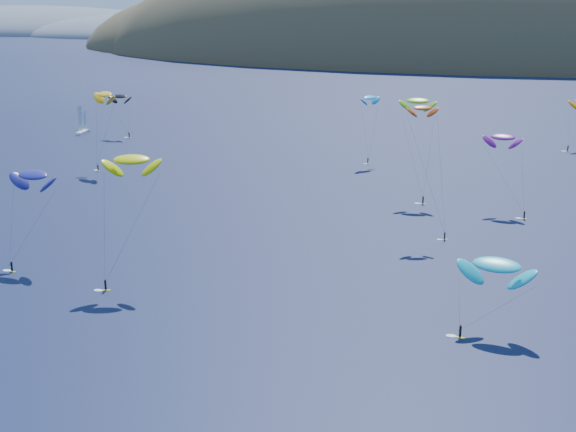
{
  "coord_description": "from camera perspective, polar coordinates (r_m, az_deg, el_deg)",
  "views": [
    {
      "loc": [
        32.68,
        -59.44,
        51.05
      ],
      "look_at": [
        -3.44,
        80.0,
        9.0
      ],
      "focal_mm": 50.0,
      "sensor_mm": 36.0,
      "label": 1
    }
  ],
  "objects": [
    {
      "name": "island",
      "position": [
        624.9,
        15.3,
        10.04
      ],
      "size": [
        730.0,
        300.0,
        210.0
      ],
      "color": "#3D3526",
      "rests_on": "ground"
    },
    {
      "name": "headland",
      "position": [
        941.65,
        -16.4,
        12.32
      ],
      "size": [
        460.0,
        250.0,
        60.0
      ],
      "color": "slate",
      "rests_on": "ground"
    },
    {
      "name": "sailboat",
      "position": [
        292.53,
        -14.4,
        5.9
      ],
      "size": [
        8.89,
        7.68,
        11.0
      ],
      "rotation": [
        0.0,
        0.0,
        0.09
      ],
      "color": "white",
      "rests_on": "ground"
    },
    {
      "name": "kitesurfer_1",
      "position": [
        232.89,
        -12.92,
        8.44
      ],
      "size": [
        10.2,
        10.2,
        23.57
      ],
      "rotation": [
        0.0,
        0.0,
        -0.57
      ],
      "color": "gold",
      "rests_on": "ground"
    },
    {
      "name": "kitesurfer_2",
      "position": [
        143.16,
        -11.07,
        3.95
      ],
      "size": [
        10.75,
        13.25,
        24.01
      ],
      "rotation": [
        0.0,
        0.0,
        0.32
      ],
      "color": "gold",
      "rests_on": "ground"
    },
    {
      "name": "kitesurfer_3",
      "position": [
        199.08,
        9.23,
        8.08
      ],
      "size": [
        8.68,
        11.21,
        25.86
      ],
      "rotation": [
        0.0,
        0.0,
        0.01
      ],
      "color": "gold",
      "rests_on": "ground"
    },
    {
      "name": "kitesurfer_4",
      "position": [
        237.61,
        5.85,
        8.37
      ],
      "size": [
        6.82,
        8.72,
        20.77
      ],
      "rotation": [
        0.0,
        0.0,
        0.95
      ],
      "color": "gold",
      "rests_on": "ground"
    },
    {
      "name": "kitesurfer_5",
      "position": [
        125.1,
        14.62,
        -3.39
      ],
      "size": [
        12.09,
        9.54,
        13.25
      ],
      "rotation": [
        0.0,
        0.0,
        -0.2
      ],
      "color": "gold",
      "rests_on": "ground"
    },
    {
      "name": "kitesurfer_6",
      "position": [
        193.08,
        15.04,
        5.44
      ],
      "size": [
        11.18,
        12.85,
        19.07
      ],
      "rotation": [
        0.0,
        0.0,
        -0.18
      ],
      "color": "gold",
      "rests_on": "ground"
    },
    {
      "name": "kitesurfer_9",
      "position": [
        170.45,
        9.55,
        7.56
      ],
      "size": [
        10.56,
        10.27,
        27.77
      ],
      "rotation": [
        0.0,
        0.0,
        0.33
      ],
      "color": "gold",
      "rests_on": "ground"
    },
    {
      "name": "kitesurfer_10",
      "position": [
        158.26,
        -17.69,
        2.79
      ],
      "size": [
        10.75,
        12.44,
        19.09
      ],
      "rotation": [
        0.0,
        0.0,
        -0.18
      ],
      "color": "gold",
      "rests_on": "ground"
    },
    {
      "name": "kitesurfer_12",
      "position": [
        282.79,
        -11.85,
        8.33
      ],
      "size": [
        8.93,
        5.28,
        15.96
      ],
      "rotation": [
        0.0,
        0.0,
        -0.05
      ],
      "color": "gold",
      "rests_on": "ground"
    }
  ]
}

